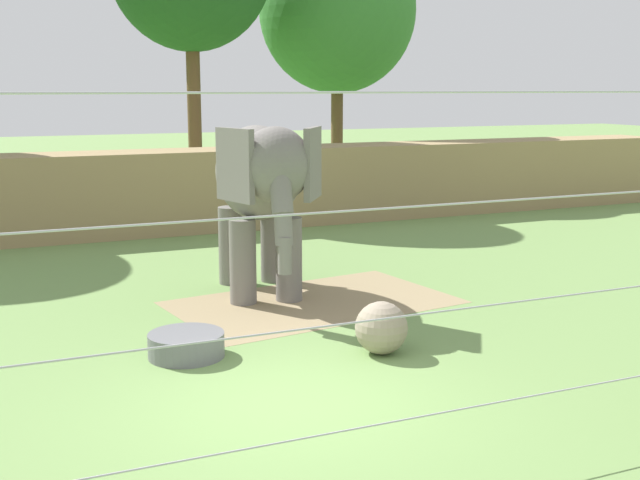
% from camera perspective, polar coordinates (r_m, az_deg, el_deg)
% --- Properties ---
extents(ground_plane, '(120.00, 120.00, 0.00)m').
position_cam_1_polar(ground_plane, '(10.19, -1.94, -11.40)').
color(ground_plane, '#6B8E4C').
extents(dirt_patch, '(5.30, 3.68, 0.01)m').
position_cam_1_polar(dirt_patch, '(14.72, -0.49, -4.39)').
color(dirt_patch, '#937F5B').
rests_on(dirt_patch, ground).
extents(embankment_wall, '(36.00, 1.80, 2.17)m').
position_cam_1_polar(embankment_wall, '(21.90, -14.38, 3.14)').
color(embankment_wall, '#997F56').
rests_on(embankment_wall, ground).
extents(elephant, '(2.10, 4.30, 3.21)m').
position_cam_1_polar(elephant, '(14.86, -4.19, 4.05)').
color(elephant, slate).
rests_on(elephant, ground).
extents(enrichment_ball, '(0.77, 0.77, 0.77)m').
position_cam_1_polar(enrichment_ball, '(11.90, 4.33, -6.17)').
color(enrichment_ball, gray).
rests_on(enrichment_ball, ground).
extents(cable_fence, '(8.99, 0.25, 3.94)m').
position_cam_1_polar(cable_fence, '(7.47, 4.93, -3.69)').
color(cable_fence, brown).
rests_on(cable_fence, ground).
extents(water_tub, '(1.10, 1.10, 0.35)m').
position_cam_1_polar(water_tub, '(11.95, -9.37, -7.24)').
color(water_tub, slate).
rests_on(water_tub, ground).
extents(tree_left_of_centre, '(5.67, 5.67, 9.56)m').
position_cam_1_polar(tree_left_of_centre, '(30.47, 1.23, 15.82)').
color(tree_left_of_centre, brown).
rests_on(tree_left_of_centre, ground).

